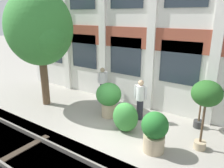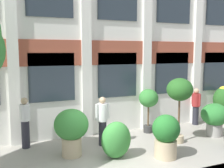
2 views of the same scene
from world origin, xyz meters
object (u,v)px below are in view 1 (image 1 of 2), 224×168
object	(u,v)px
broadleaf_tree	(40,30)
topiary_hedge	(125,117)
resident_near_plants	(140,99)
resident_watching_tracks	(103,83)
potted_plant_fluted_column	(109,97)
potted_plant_tall_urn	(202,96)
potted_plant_glazed_jar	(155,131)
potted_plant_low_pan	(206,97)

from	to	relation	value
broadleaf_tree	topiary_hedge	world-z (taller)	broadleaf_tree
resident_near_plants	topiary_hedge	size ratio (longest dim) A/B	1.51
resident_watching_tracks	topiary_hedge	bearing A→B (deg)	-11.73
potted_plant_fluted_column	resident_watching_tracks	size ratio (longest dim) A/B	0.86
broadleaf_tree	potted_plant_tall_urn	size ratio (longest dim) A/B	3.00
potted_plant_glazed_jar	potted_plant_tall_urn	bearing A→B (deg)	71.96
potted_plant_fluted_column	potted_plant_glazed_jar	bearing A→B (deg)	-24.92
broadleaf_tree	potted_plant_fluted_column	bearing A→B (deg)	10.26
potted_plant_tall_urn	potted_plant_low_pan	bearing A→B (deg)	-74.26
resident_near_plants	potted_plant_low_pan	bearing A→B (deg)	64.01
potted_plant_fluted_column	potted_plant_low_pan	xyz separation A→B (m)	(3.71, -0.25, 0.90)
broadleaf_tree	resident_watching_tracks	world-z (taller)	broadleaf_tree
potted_plant_tall_urn	topiary_hedge	bearing A→B (deg)	-140.01
potted_plant_low_pan	topiary_hedge	world-z (taller)	potted_plant_low_pan
potted_plant_tall_urn	resident_near_plants	distance (m)	2.26
potted_plant_tall_urn	topiary_hedge	world-z (taller)	potted_plant_tall_urn
potted_plant_low_pan	potted_plant_tall_urn	xyz separation A→B (m)	(-0.39, 1.40, -0.50)
resident_near_plants	resident_watching_tracks	bearing A→B (deg)	-116.37
potted_plant_glazed_jar	topiary_hedge	bearing A→B (deg)	158.08
potted_plant_fluted_column	resident_watching_tracks	world-z (taller)	resident_watching_tracks
broadleaf_tree	potted_plant_glazed_jar	size ratio (longest dim) A/B	3.95
potted_plant_glazed_jar	potted_plant_fluted_column	xyz separation A→B (m)	(-2.56, 1.19, 0.15)
potted_plant_low_pan	potted_plant_tall_urn	world-z (taller)	potted_plant_low_pan
potted_plant_fluted_column	resident_watching_tracks	bearing A→B (deg)	135.15
resident_watching_tracks	resident_near_plants	world-z (taller)	resident_watching_tracks
potted_plant_fluted_column	resident_near_plants	size ratio (longest dim) A/B	0.87
resident_watching_tracks	topiary_hedge	distance (m)	3.08
potted_plant_low_pan	resident_watching_tracks	bearing A→B (deg)	163.36
broadleaf_tree	potted_plant_fluted_column	distance (m)	4.16
topiary_hedge	broadleaf_tree	bearing A→B (deg)	179.30
potted_plant_low_pan	resident_watching_tracks	distance (m)	5.23
potted_plant_fluted_column	resident_watching_tracks	distance (m)	1.74
topiary_hedge	potted_plant_fluted_column	bearing A→B (deg)	151.80
potted_plant_tall_urn	potted_plant_glazed_jar	bearing A→B (deg)	-108.04
potted_plant_glazed_jar	broadleaf_tree	bearing A→B (deg)	174.04
potted_plant_tall_urn	resident_watching_tracks	distance (m)	4.57
broadleaf_tree	potted_plant_fluted_column	xyz separation A→B (m)	(3.22, 0.58, -2.56)
potted_plant_tall_urn	resident_watching_tracks	bearing A→B (deg)	178.97
potted_plant_fluted_column	potted_plant_tall_urn	size ratio (longest dim) A/B	0.84
broadleaf_tree	resident_near_plants	size ratio (longest dim) A/B	3.11
topiary_hedge	potted_plant_glazed_jar	bearing A→B (deg)	-21.92
potted_plant_glazed_jar	resident_watching_tracks	size ratio (longest dim) A/B	0.78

